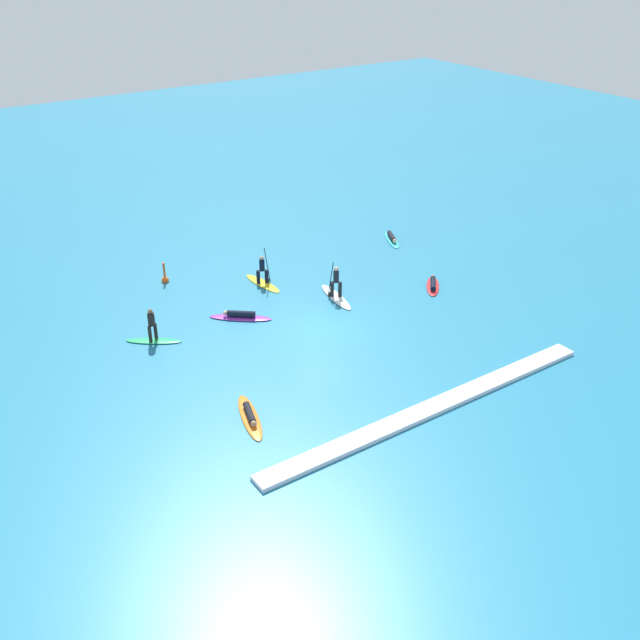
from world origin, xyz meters
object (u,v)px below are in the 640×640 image
(surfer_on_orange_board, at_px, (250,416))
(marker_buoy, at_px, (165,279))
(surfer_on_teal_board, at_px, (392,238))
(surfer_on_purple_board, at_px, (240,316))
(surfer_on_red_board, at_px, (433,285))
(surfer_on_yellow_board, at_px, (263,277))
(surfer_on_white_board, at_px, (336,291))
(surfer_on_green_board, at_px, (153,333))

(surfer_on_orange_board, bearing_deg, marker_buoy, -172.99)
(surfer_on_teal_board, bearing_deg, surfer_on_purple_board, -47.96)
(surfer_on_orange_board, bearing_deg, surfer_on_red_board, 125.99)
(surfer_on_purple_board, bearing_deg, surfer_on_orange_board, 103.64)
(marker_buoy, bearing_deg, surfer_on_yellow_board, -37.02)
(surfer_on_yellow_board, bearing_deg, surfer_on_teal_board, 89.55)
(surfer_on_white_board, bearing_deg, surfer_on_teal_board, -49.42)
(surfer_on_orange_board, height_order, marker_buoy, marker_buoy)
(surfer_on_green_board, height_order, marker_buoy, surfer_on_green_board)
(surfer_on_green_board, relative_size, surfer_on_orange_board, 0.75)
(surfer_on_purple_board, relative_size, surfer_on_orange_board, 0.87)
(surfer_on_white_board, height_order, surfer_on_yellow_board, surfer_on_yellow_board)
(surfer_on_red_board, height_order, surfer_on_green_board, surfer_on_green_board)
(surfer_on_yellow_board, relative_size, marker_buoy, 2.38)
(surfer_on_red_board, bearing_deg, surfer_on_green_board, 120.42)
(surfer_on_white_board, distance_m, surfer_on_yellow_board, 4.37)
(surfer_on_green_board, bearing_deg, marker_buoy, 98.05)
(surfer_on_red_board, height_order, surfer_on_white_board, surfer_on_white_board)
(surfer_on_red_board, distance_m, surfer_on_orange_board, 15.17)
(surfer_on_red_board, distance_m, surfer_on_white_board, 5.55)
(surfer_on_green_board, distance_m, marker_buoy, 6.68)
(surfer_on_red_board, bearing_deg, surfer_on_purple_board, 117.21)
(surfer_on_white_board, height_order, surfer_on_orange_board, surfer_on_white_board)
(marker_buoy, bearing_deg, surfer_on_white_board, -45.97)
(surfer_on_purple_board, distance_m, surfer_on_yellow_board, 4.14)
(surfer_on_purple_board, distance_m, surfer_on_orange_board, 8.58)
(surfer_on_purple_board, height_order, surfer_on_teal_board, surfer_on_purple_board)
(surfer_on_green_board, distance_m, surfer_on_orange_board, 8.03)
(surfer_on_teal_board, height_order, surfer_on_orange_board, surfer_on_teal_board)
(surfer_on_orange_board, height_order, surfer_on_yellow_board, surfer_on_yellow_board)
(surfer_on_orange_board, bearing_deg, surfer_on_green_board, -157.68)
(surfer_on_purple_board, bearing_deg, surfer_on_white_board, -148.86)
(surfer_on_green_board, xyz_separation_m, surfer_on_teal_board, (17.50, 3.50, -0.35))
(surfer_on_yellow_board, xyz_separation_m, marker_buoy, (-4.37, 3.30, -0.22))
(surfer_on_yellow_board, height_order, marker_buoy, surfer_on_yellow_board)
(surfer_on_green_board, distance_m, surfer_on_yellow_board, 7.96)
(surfer_on_yellow_board, bearing_deg, surfer_on_orange_board, -38.40)
(surfer_on_green_board, xyz_separation_m, marker_buoy, (3.16, 5.87, -0.30))
(surfer_on_green_board, relative_size, surfer_on_purple_board, 0.86)
(surfer_on_green_board, relative_size, surfer_on_yellow_board, 0.83)
(surfer_on_white_board, bearing_deg, surfer_on_red_board, -100.67)
(surfer_on_white_board, relative_size, surfer_on_yellow_board, 1.11)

